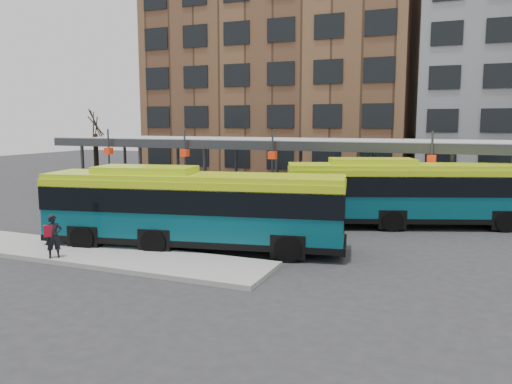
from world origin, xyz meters
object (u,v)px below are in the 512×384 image
tree (96,160)px  pedestrian (53,236)px  bus_front (192,207)px  bus_rear (411,191)px

tree → pedestrian: size_ratio=3.40×
bus_front → bus_rear: (8.03, 8.17, 0.01)m
pedestrian → tree: bearing=77.7°
bus_front → bus_rear: size_ratio=1.00×
bus_front → pedestrian: bus_front is taller
tree → bus_front: bearing=-39.4°
bus_front → bus_rear: 11.45m
tree → bus_rear: tree is taller
bus_front → tree: bearing=129.7°
bus_front → pedestrian: bearing=-146.4°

